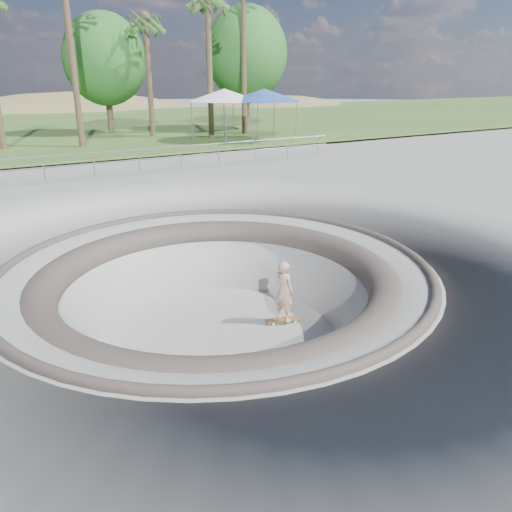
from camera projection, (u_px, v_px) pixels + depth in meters
name	position (u px, v px, depth m)	size (l,w,h in m)	color
ground	(216.00, 267.00, 11.91)	(180.00, 180.00, 0.00)	#9A9995
skate_bowl	(218.00, 334.00, 12.54)	(14.00, 14.00, 4.10)	#9A9995
grass_strip	(28.00, 129.00, 39.43)	(180.00, 36.00, 0.12)	#3E5E25
distant_hills	(46.00, 170.00, 62.52)	(103.20, 45.00, 28.60)	olive
safety_railing	(94.00, 164.00, 21.41)	(25.00, 0.06, 1.03)	gray
skateboard	(283.00, 320.00, 13.28)	(0.95, 0.50, 0.09)	brown
skater	(284.00, 291.00, 12.98)	(0.60, 0.40, 1.66)	#D2A288
canopy_white	(224.00, 95.00, 31.32)	(5.94, 5.94, 3.18)	gray
canopy_blue	(264.00, 95.00, 31.21)	(6.31, 6.31, 3.20)	gray
palm_d	(145.00, 24.00, 32.14)	(2.60, 2.60, 8.41)	brown
palm_e	(208.00, 3.00, 30.82)	(2.60, 2.60, 9.59)	brown
bushy_tree_mid	(105.00, 59.00, 34.45)	(5.69, 5.17, 8.21)	brown
bushy_tree_right	(247.00, 54.00, 37.19)	(6.23, 5.66, 8.98)	brown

